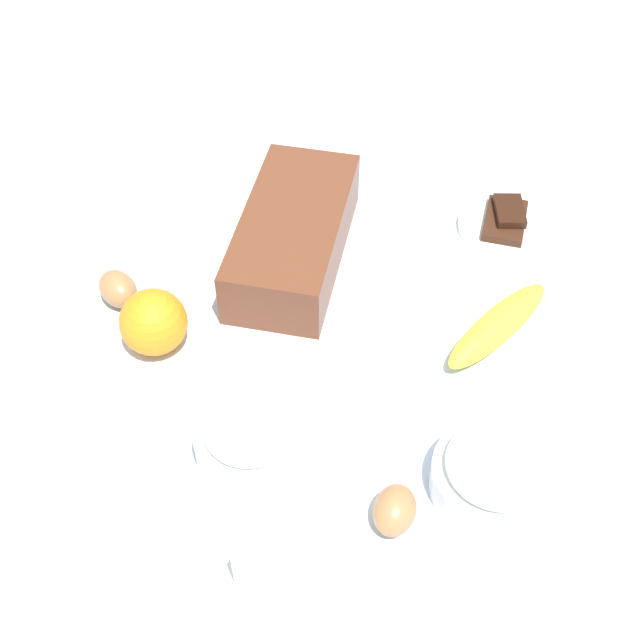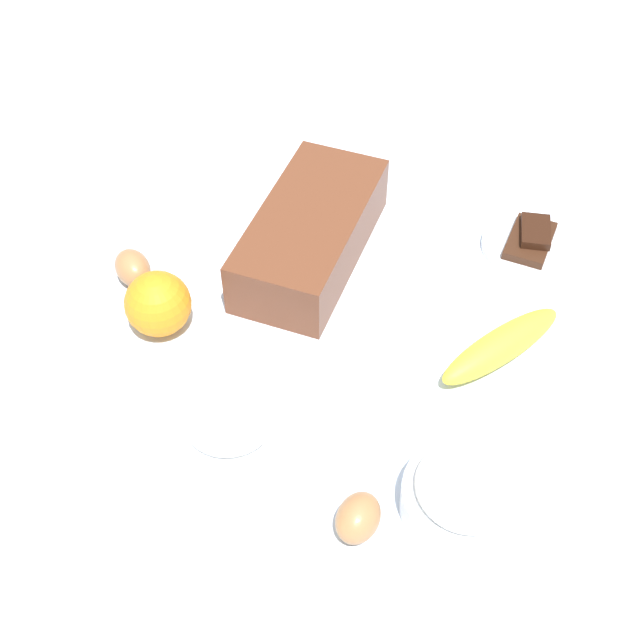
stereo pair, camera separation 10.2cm
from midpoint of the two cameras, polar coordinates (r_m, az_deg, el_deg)
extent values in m
cube|color=silver|center=(1.06, -2.76, -1.96)|extent=(2.40, 2.40, 0.02)
cube|color=brown|center=(1.13, -4.43, 5.64)|extent=(0.28, 0.13, 0.08)
cube|color=black|center=(1.13, -4.44, 5.79)|extent=(0.27, 0.12, 0.07)
cylinder|color=white|center=(0.92, 8.62, -10.91)|extent=(0.14, 0.14, 0.04)
torus|color=white|center=(0.91, 8.74, -10.38)|extent=(0.14, 0.14, 0.01)
ellipsoid|color=white|center=(0.89, 8.84, -9.95)|extent=(0.11, 0.11, 0.04)
cylinder|color=white|center=(0.94, -7.83, -8.41)|extent=(0.13, 0.13, 0.04)
torus|color=white|center=(0.93, -7.93, -7.86)|extent=(0.13, 0.13, 0.01)
ellipsoid|color=white|center=(0.92, -8.01, -7.43)|extent=(0.10, 0.10, 0.04)
ellipsoid|color=yellow|center=(1.05, 9.41, -0.50)|extent=(0.18, 0.14, 0.04)
sphere|color=orange|center=(1.04, -14.08, -0.30)|extent=(0.08, 0.08, 0.08)
cube|color=#F4EDB2|center=(0.87, -6.17, -15.22)|extent=(0.10, 0.08, 0.06)
ellipsoid|color=#A87144|center=(0.89, 1.79, -13.08)|extent=(0.06, 0.05, 0.05)
ellipsoid|color=#A87144|center=(1.12, -16.20, 1.92)|extent=(0.07, 0.08, 0.04)
cylinder|color=white|center=(1.21, 10.10, 6.19)|extent=(0.13, 0.13, 0.01)
cube|color=#381E11|center=(1.20, 10.17, 6.58)|extent=(0.09, 0.06, 0.01)
cube|color=black|center=(1.20, 10.47, 7.23)|extent=(0.07, 0.05, 0.01)
camera|label=1|loc=(0.05, -92.87, -3.22)|focal=46.81mm
camera|label=2|loc=(0.05, 87.13, 3.22)|focal=46.81mm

